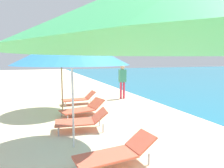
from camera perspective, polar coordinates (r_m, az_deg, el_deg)
umbrella_second at (r=4.74m, az=-11.17°, el=9.22°), size 2.60×2.60×2.67m
lounger_second_shoreside at (r=6.11m, az=-8.29°, el=-9.91°), size 1.55×0.87×0.60m
lounger_second_inland at (r=4.18m, az=1.28°, el=-18.43°), size 1.64×0.71×0.57m
umbrella_farthest at (r=8.33m, az=-14.04°, el=9.84°), size 2.42×2.42×2.86m
lounger_farthest_shoreside at (r=9.56m, az=-9.04°, el=-3.96°), size 1.52×0.62×0.58m
lounger_farthest_inland at (r=7.71m, az=-8.03°, el=-6.70°), size 1.69×1.03×0.56m
person_walking_mid at (r=10.62m, az=2.92°, el=1.66°), size 0.37×0.24×1.77m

